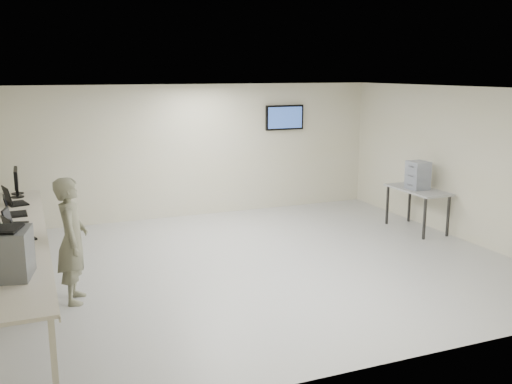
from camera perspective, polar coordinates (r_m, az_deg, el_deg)
name	(u,v)px	position (r m, az deg, el deg)	size (l,w,h in m)	color
room	(261,178)	(9.04, 0.54, 1.46)	(8.01, 7.01, 2.81)	silver
workbench	(18,238)	(8.45, -22.68, -4.31)	(0.76, 6.00, 0.90)	beige
equipment_box	(9,254)	(6.63, -23.51, -5.70)	(0.44, 0.51, 0.53)	slate
laptop_on_box	(0,224)	(6.54, -24.26, -2.90)	(0.41, 0.44, 0.30)	black
laptop_0	(16,251)	(7.37, -22.88, -5.43)	(0.32, 0.39, 0.31)	black
laptop_1	(16,233)	(8.13, -22.89, -3.83)	(0.44, 0.46, 0.31)	black
laptop_2	(13,221)	(8.83, -23.15, -2.72)	(0.35, 0.39, 0.27)	black
laptop_3	(12,210)	(9.49, -23.17, -1.69)	(0.34, 0.40, 0.31)	black
laptop_4	(13,200)	(10.23, -23.14, -0.74)	(0.42, 0.46, 0.31)	black
monitor_near	(16,181)	(10.75, -22.86, 1.04)	(0.22, 0.49, 0.49)	black
monitor_far	(16,178)	(11.06, -22.84, 1.28)	(0.21, 0.48, 0.47)	black
soldier	(72,240)	(8.00, -17.90, -4.62)	(0.62, 0.41, 1.71)	slate
side_table	(418,193)	(11.51, 15.86, -0.05)	(0.64, 1.38, 0.83)	#979797
storage_bins	(418,175)	(11.43, 15.88, 1.63)	(0.34, 0.38, 0.54)	#929BB0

